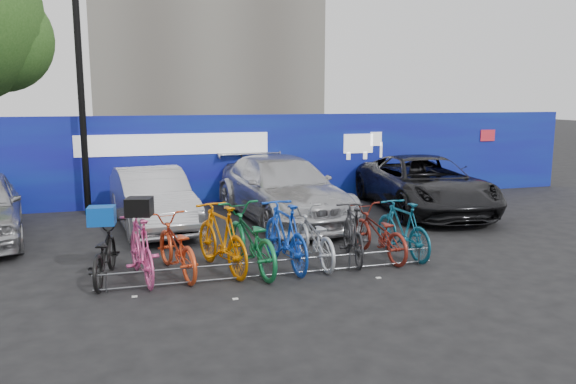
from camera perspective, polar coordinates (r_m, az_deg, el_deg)
name	(u,v)px	position (r m, az deg, el deg)	size (l,w,h in m)	color
ground	(266,267)	(9.74, -2.26, -7.58)	(100.00, 100.00, 0.00)	black
hoarding	(213,160)	(15.29, -7.64, 3.28)	(22.00, 0.18, 2.40)	#150A91
lamppost	(80,80)	(14.48, -20.35, 10.61)	(0.25, 0.50, 6.11)	black
bike_rack	(275,268)	(9.14, -1.36, -7.69)	(5.60, 0.03, 0.30)	#595B60
car_1	(152,199)	(12.71, -13.64, -0.69)	(1.39, 4.00, 1.32)	#B4B5BA
car_2	(282,189)	(13.25, -0.59, 0.33)	(2.06, 5.07, 1.47)	#B9BABF
car_3	(424,184)	(14.61, 13.64, 0.80)	(2.32, 5.03, 1.40)	black
bike_0	(104,253)	(9.37, -18.21, -5.89)	(0.60, 1.73, 0.91)	black
bike_1	(141,248)	(9.20, -14.69, -5.55)	(0.49, 1.75, 1.05)	#EC4F96
bike_2	(176,246)	(9.36, -11.32, -5.43)	(0.64, 1.84, 0.97)	#D2421B
bike_3	(222,238)	(9.40, -6.77, -4.62)	(0.55, 1.93, 1.16)	orange
bike_4	(250,239)	(9.40, -3.86, -4.79)	(0.73, 2.08, 1.09)	#136F3A
bike_5	(285,235)	(9.53, -0.29, -4.37)	(0.54, 1.92, 1.15)	blue
bike_6	(313,237)	(9.79, 2.60, -4.57)	(0.64, 1.84, 0.97)	#B0B4B9
bike_7	(353,233)	(9.98, 6.62, -4.15)	(0.48, 1.71, 1.03)	#242427
bike_8	(378,233)	(10.25, 9.16, -4.11)	(0.62, 1.79, 0.94)	maroon
bike_9	(403,228)	(10.43, 11.57, -3.65)	(0.49, 1.73, 1.04)	#10556F
cargo_crate	(102,216)	(9.23, -18.41, -2.30)	(0.41, 0.31, 0.29)	#0842A9
cargo_topcase	(139,207)	(9.05, -14.88, -1.46)	(0.39, 0.35, 0.29)	black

